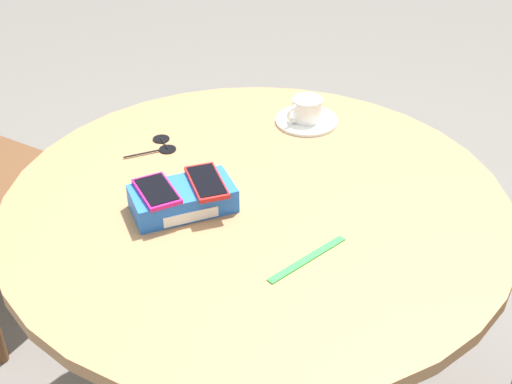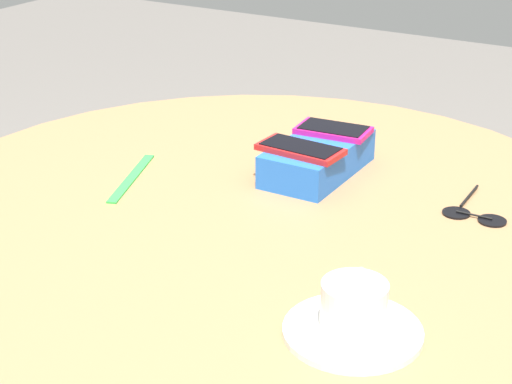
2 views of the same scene
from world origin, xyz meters
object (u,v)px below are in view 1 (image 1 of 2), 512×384
at_px(phone_magenta, 157,191).
at_px(coffee_cup, 306,109).
at_px(round_table, 256,240).
at_px(saucer, 307,121).
at_px(phone_red, 207,182).
at_px(lanyard_strap, 307,259).
at_px(phone_box, 183,199).
at_px(sunglasses, 162,145).

xyz_separation_m(phone_magenta, coffee_cup, (0.45, 0.25, -0.02)).
xyz_separation_m(round_table, phone_magenta, (-0.21, 0.03, 0.17)).
xyz_separation_m(round_table, saucer, (0.25, 0.27, 0.11)).
bearing_deg(phone_red, lanyard_strap, -63.62).
height_order(phone_red, saucer, phone_red).
relative_size(phone_box, saucer, 1.34).
relative_size(phone_magenta, lanyard_strap, 0.63).
bearing_deg(phone_red, phone_magenta, 176.91).
bearing_deg(lanyard_strap, phone_red, 116.38).
bearing_deg(sunglasses, coffee_cup, -3.40).
distance_m(phone_magenta, sunglasses, 0.29).
height_order(phone_box, phone_red, phone_red).
distance_m(lanyard_strap, sunglasses, 0.54).
distance_m(coffee_cup, sunglasses, 0.38).
bearing_deg(saucer, lanyard_strap, -114.90).
distance_m(phone_red, lanyard_strap, 0.28).
relative_size(phone_magenta, sunglasses, 0.97).
relative_size(saucer, coffee_cup, 1.56).
relative_size(phone_magenta, saucer, 0.78).
height_order(phone_red, coffee_cup, coffee_cup).
height_order(phone_magenta, lanyard_strap, phone_magenta).
distance_m(saucer, sunglasses, 0.38).
xyz_separation_m(round_table, lanyard_strap, (0.02, -0.22, 0.11)).
bearing_deg(phone_red, saucer, 35.82).
relative_size(round_table, lanyard_strap, 5.52).
height_order(round_table, lanyard_strap, lanyard_strap).
bearing_deg(coffee_cup, saucer, 16.14).
bearing_deg(saucer, sunglasses, 176.73).
distance_m(round_table, lanyard_strap, 0.25).
bearing_deg(saucer, round_table, -132.21).
height_order(round_table, coffee_cup, coffee_cup).
relative_size(phone_red, saucer, 0.86).
relative_size(round_table, phone_red, 8.03).
relative_size(phone_red, lanyard_strap, 0.69).
height_order(round_table, sunglasses, sunglasses).
bearing_deg(sunglasses, phone_red, -84.82).
bearing_deg(phone_magenta, coffee_cup, 28.52).
distance_m(phone_red, sunglasses, 0.28).
bearing_deg(lanyard_strap, sunglasses, 105.69).
bearing_deg(round_table, sunglasses, 113.45).
bearing_deg(phone_red, coffee_cup, 35.93).
bearing_deg(coffee_cup, round_table, -132.00).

